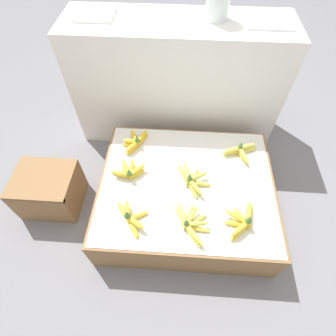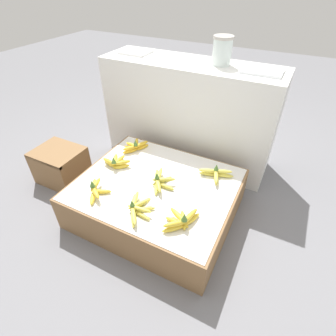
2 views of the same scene
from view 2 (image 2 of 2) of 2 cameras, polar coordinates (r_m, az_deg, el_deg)
ground_plane at (r=1.94m, az=-2.36°, el=-9.34°), size 10.00×10.00×0.00m
display_platform at (r=1.84m, az=-2.47°, el=-6.51°), size 1.04×0.87×0.27m
back_vendor_table at (r=2.27m, az=4.46°, el=11.66°), size 1.42×0.42×0.85m
wooden_crate at (r=2.29m, az=-22.28°, el=0.58°), size 0.36×0.31×0.28m
banana_bunch_front_left at (r=1.72m, az=-15.50°, el=-4.53°), size 0.19×0.22×0.11m
banana_bunch_front_midleft at (r=1.56m, az=-6.69°, el=-8.64°), size 0.20×0.25×0.09m
banana_bunch_front_midright at (r=1.48m, az=2.97°, el=-11.36°), size 0.18×0.23×0.11m
banana_bunch_middle_left at (r=1.92m, az=-11.22°, el=1.23°), size 0.22×0.14×0.11m
banana_bunch_middle_midleft at (r=1.73m, az=-1.76°, el=-2.80°), size 0.21×0.24×0.10m
banana_bunch_back_left at (r=2.07m, az=-7.18°, el=4.75°), size 0.17×0.20×0.10m
banana_bunch_back_midright at (r=1.81m, az=10.38°, el=-1.22°), size 0.24×0.18×0.10m
glass_jar at (r=2.05m, az=11.73°, el=23.77°), size 0.14×0.14×0.19m
foam_tray_white at (r=2.36m, az=-7.03°, el=23.79°), size 0.23×0.19×0.02m
foam_tray_dark at (r=1.99m, az=19.85°, el=19.30°), size 0.27×0.20×0.02m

